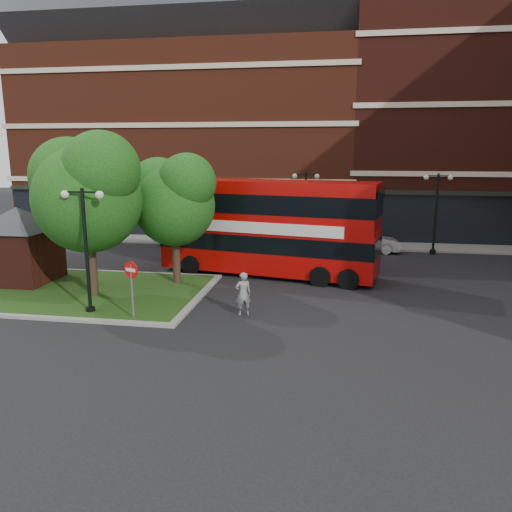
% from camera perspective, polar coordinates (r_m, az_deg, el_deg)
% --- Properties ---
extents(ground, '(120.00, 120.00, 0.00)m').
position_cam_1_polar(ground, '(18.96, -3.59, -7.75)').
color(ground, black).
rests_on(ground, ground).
extents(pavement_far, '(44.00, 3.00, 0.12)m').
position_cam_1_polar(pavement_far, '(34.70, 2.48, 1.53)').
color(pavement_far, slate).
rests_on(pavement_far, ground).
extents(terrace_far_left, '(26.00, 12.00, 14.00)m').
position_cam_1_polar(terrace_far_left, '(43.09, -7.07, 12.80)').
color(terrace_far_left, maroon).
rests_on(terrace_far_left, ground).
extents(terrace_far_right, '(18.00, 12.00, 16.00)m').
position_cam_1_polar(terrace_far_right, '(42.58, 23.52, 13.27)').
color(terrace_far_right, '#471911').
rests_on(terrace_far_right, ground).
extents(traffic_island, '(12.60, 7.60, 0.15)m').
position_cam_1_polar(traffic_island, '(24.51, -20.55, -3.73)').
color(traffic_island, gray).
rests_on(traffic_island, ground).
extents(kiosk, '(6.51, 6.51, 3.60)m').
position_cam_1_polar(kiosk, '(26.46, -25.49, 1.98)').
color(kiosk, '#471911').
rests_on(kiosk, traffic_island).
extents(tree_island_west, '(5.40, 4.71, 7.21)m').
position_cam_1_polar(tree_island_west, '(22.67, -18.86, 7.33)').
color(tree_island_west, '#2D2116').
rests_on(tree_island_west, ground).
extents(tree_island_east, '(4.46, 3.90, 6.29)m').
position_cam_1_polar(tree_island_east, '(23.79, -9.47, 6.67)').
color(tree_island_east, '#2D2116').
rests_on(tree_island_east, ground).
extents(lamp_island, '(1.72, 0.36, 5.00)m').
position_cam_1_polar(lamp_island, '(20.32, -18.87, 1.23)').
color(lamp_island, black).
rests_on(lamp_island, ground).
extents(lamp_far_left, '(1.72, 0.36, 5.00)m').
position_cam_1_polar(lamp_far_left, '(32.14, 5.65, 5.63)').
color(lamp_far_left, black).
rests_on(lamp_far_left, ground).
extents(lamp_far_right, '(1.72, 0.36, 5.00)m').
position_cam_1_polar(lamp_far_right, '(32.62, 19.87, 5.06)').
color(lamp_far_right, black).
rests_on(lamp_far_right, ground).
extents(bus, '(11.50, 4.75, 4.28)m').
position_cam_1_polar(bus, '(25.62, 1.32, 3.99)').
color(bus, '#AB0806').
rests_on(bus, ground).
extents(woman, '(0.75, 0.64, 1.74)m').
position_cam_1_polar(woman, '(19.63, -1.47, -4.35)').
color(woman, gray).
rests_on(woman, ground).
extents(car_silver, '(3.75, 1.73, 1.24)m').
position_cam_1_polar(car_silver, '(33.90, -7.96, 2.14)').
color(car_silver, '#A5A7AC').
rests_on(car_silver, ground).
extents(car_white, '(4.18, 1.52, 1.37)m').
position_cam_1_polar(car_white, '(32.44, 12.48, 1.63)').
color(car_white, silver).
rests_on(car_white, ground).
extents(no_entry_sign, '(0.62, 0.28, 2.34)m').
position_cam_1_polar(no_entry_sign, '(19.29, -14.03, -2.55)').
color(no_entry_sign, slate).
rests_on(no_entry_sign, ground).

